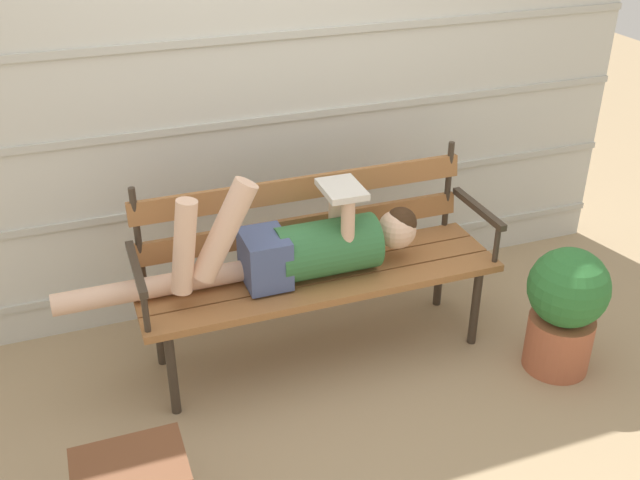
% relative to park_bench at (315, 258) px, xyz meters
% --- Properties ---
extents(ground_plane, '(12.00, 12.00, 0.00)m').
position_rel_park_bench_xyz_m(ground_plane, '(0.00, -0.21, -0.52)').
color(ground_plane, tan).
extents(house_siding, '(4.05, 0.08, 2.50)m').
position_rel_park_bench_xyz_m(house_siding, '(0.00, 0.57, 0.73)').
color(house_siding, beige).
rests_on(house_siding, ground).
extents(park_bench, '(1.74, 0.50, 0.94)m').
position_rel_park_bench_xyz_m(park_bench, '(0.00, 0.00, 0.00)').
color(park_bench, '#9E6638').
rests_on(park_bench, ground).
extents(reclining_person, '(1.71, 0.27, 0.58)m').
position_rel_park_bench_xyz_m(reclining_person, '(-0.12, -0.07, 0.12)').
color(reclining_person, '#33703D').
extents(footstool, '(0.41, 0.31, 0.31)m').
position_rel_park_bench_xyz_m(footstool, '(-1.02, -0.83, -0.26)').
color(footstool, brown).
rests_on(footstool, ground).
extents(potted_plant, '(0.38, 0.38, 0.65)m').
position_rel_park_bench_xyz_m(potted_plant, '(1.05, -0.57, -0.17)').
color(potted_plant, '#AD5B3D').
rests_on(potted_plant, ground).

